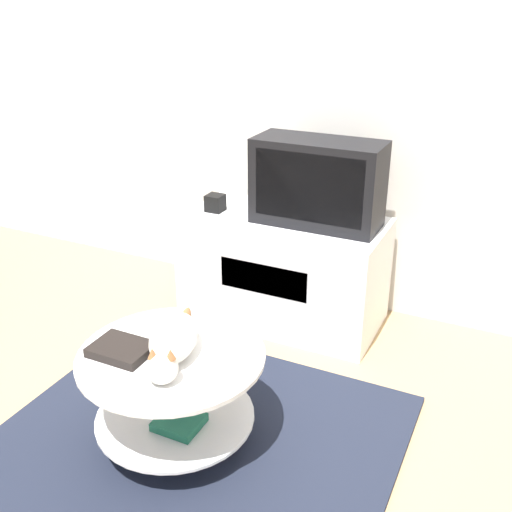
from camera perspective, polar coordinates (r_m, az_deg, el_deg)
ground_plane at (r=2.56m, az=-5.93°, el=-17.52°), size 12.00×12.00×0.00m
wall_back at (r=3.28m, az=7.09°, el=17.02°), size 8.00×0.05×2.60m
rug at (r=2.56m, az=-5.94°, el=-17.35°), size 1.57×1.39×0.02m
tv_stand at (r=3.27m, az=2.65°, el=-1.28°), size 1.06×0.54×0.59m
tv at (r=3.04m, az=5.88°, el=6.95°), size 0.65×0.28×0.44m
speaker at (r=3.26m, az=-3.91°, el=5.07°), size 0.09×0.09×0.09m
coffee_table at (r=2.41m, az=-7.88°, el=-12.17°), size 0.72×0.72×0.41m
dvd_box at (r=2.35m, az=-12.68°, el=-8.66°), size 0.22×0.17×0.04m
cat at (r=2.27m, az=-7.97°, el=-8.10°), size 0.28×0.51×0.14m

